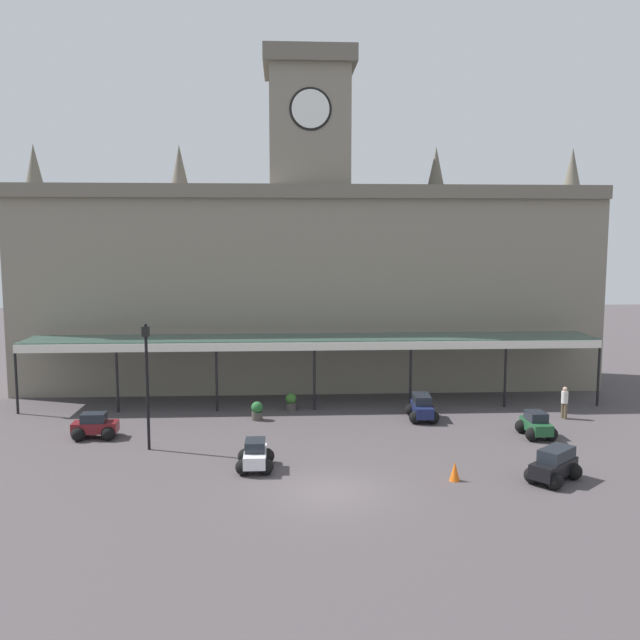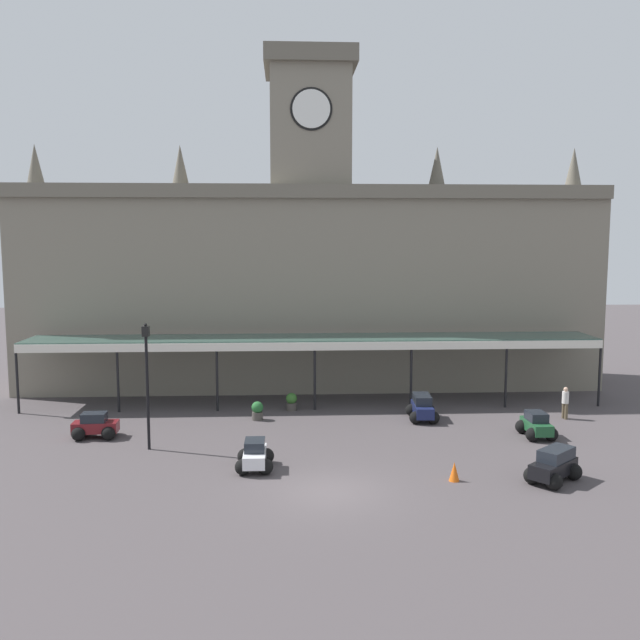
# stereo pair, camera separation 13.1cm
# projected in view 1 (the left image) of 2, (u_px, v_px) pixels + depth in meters

# --- Properties ---
(ground_plane) EXTENTS (140.00, 140.00, 0.00)m
(ground_plane) POSITION_uv_depth(u_px,v_px,m) (330.00, 491.00, 24.82)
(ground_plane) COLOR #484143
(station_building) EXTENTS (35.51, 6.63, 20.43)m
(station_building) POSITION_uv_depth(u_px,v_px,m) (309.00, 276.00, 42.73)
(station_building) COLOR gray
(station_building) RESTS_ON ground
(entrance_canopy) EXTENTS (31.75, 3.26, 3.80)m
(entrance_canopy) POSITION_uv_depth(u_px,v_px,m) (313.00, 340.00, 37.62)
(entrance_canopy) COLOR #38564C
(entrance_canopy) RESTS_ON ground
(car_green_sedan) EXTENTS (1.54, 2.06, 1.19)m
(car_green_sedan) POSITION_uv_depth(u_px,v_px,m) (536.00, 426.00, 31.68)
(car_green_sedan) COLOR #1E512D
(car_green_sedan) RESTS_ON ground
(car_black_estate) EXTENTS (2.40, 2.33, 1.27)m
(car_black_estate) POSITION_uv_depth(u_px,v_px,m) (554.00, 467.00, 25.83)
(car_black_estate) COLOR black
(car_black_estate) RESTS_ON ground
(car_white_sedan) EXTENTS (1.53, 2.06, 1.19)m
(car_white_sedan) POSITION_uv_depth(u_px,v_px,m) (255.00, 457.00, 27.19)
(car_white_sedan) COLOR silver
(car_white_sedan) RESTS_ON ground
(car_navy_estate) EXTENTS (1.63, 2.30, 1.27)m
(car_navy_estate) POSITION_uv_depth(u_px,v_px,m) (422.00, 409.00, 34.72)
(car_navy_estate) COLOR #19214C
(car_navy_estate) RESTS_ON ground
(car_maroon_sedan) EXTENTS (2.08, 1.57, 1.19)m
(car_maroon_sedan) POSITION_uv_depth(u_px,v_px,m) (95.00, 427.00, 31.47)
(car_maroon_sedan) COLOR maroon
(car_maroon_sedan) RESTS_ON ground
(pedestrian_near_entrance) EXTENTS (0.34, 0.38, 1.67)m
(pedestrian_near_entrance) POSITION_uv_depth(u_px,v_px,m) (565.00, 401.00, 34.86)
(pedestrian_near_entrance) COLOR brown
(pedestrian_near_entrance) RESTS_ON ground
(victorian_lamppost) EXTENTS (0.30, 0.30, 5.62)m
(victorian_lamppost) POSITION_uv_depth(u_px,v_px,m) (147.00, 373.00, 29.38)
(victorian_lamppost) COLOR black
(victorian_lamppost) RESTS_ON ground
(traffic_cone) EXTENTS (0.40, 0.40, 0.74)m
(traffic_cone) POSITION_uv_depth(u_px,v_px,m) (455.00, 471.00, 25.89)
(traffic_cone) COLOR orange
(traffic_cone) RESTS_ON ground
(planter_by_canopy) EXTENTS (0.60, 0.60, 0.96)m
(planter_by_canopy) POSITION_uv_depth(u_px,v_px,m) (257.00, 411.00, 34.63)
(planter_by_canopy) COLOR #47423D
(planter_by_canopy) RESTS_ON ground
(planter_near_kerb) EXTENTS (0.60, 0.60, 0.96)m
(planter_near_kerb) POSITION_uv_depth(u_px,v_px,m) (291.00, 402.00, 36.57)
(planter_near_kerb) COLOR #47423D
(planter_near_kerb) RESTS_ON ground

